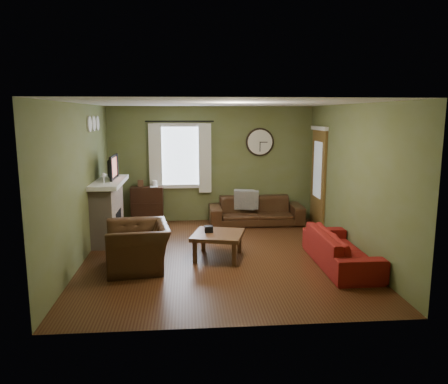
{
  "coord_description": "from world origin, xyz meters",
  "views": [
    {
      "loc": [
        -0.55,
        -7.26,
        2.42
      ],
      "look_at": [
        0.1,
        0.4,
        1.05
      ],
      "focal_mm": 35.0,
      "sensor_mm": 36.0,
      "label": 1
    }
  ],
  "objects": [
    {
      "name": "pillow_left",
      "position": [
        0.81,
        2.16,
        0.55
      ],
      "size": [
        0.43,
        0.18,
        0.41
      ],
      "primitive_type": "cube",
      "rotation": [
        0.0,
        0.0,
        -0.14
      ],
      "color": "gray",
      "rests_on": "sofa_brown"
    },
    {
      "name": "tissue_box",
      "position": [
        -0.2,
        -0.04,
        0.4
      ],
      "size": [
        0.15,
        0.15,
        0.11
      ],
      "primitive_type": "cube",
      "rotation": [
        0.0,
        0.0,
        0.05
      ],
      "color": "black",
      "rests_on": "coffee_table"
    },
    {
      "name": "fireplace",
      "position": [
        -2.1,
        1.15,
        0.55
      ],
      "size": [
        0.4,
        1.4,
        1.1
      ],
      "primitive_type": "cube",
      "color": "tan",
      "rests_on": "floor"
    },
    {
      "name": "wall_right",
      "position": [
        2.3,
        0.0,
        1.3
      ],
      "size": [
        0.0,
        5.2,
        2.6
      ],
      "primitive_type": "cube",
      "color": "#5B6538",
      "rests_on": "ground"
    },
    {
      "name": "wall_clock",
      "position": [
        1.1,
        2.55,
        1.8
      ],
      "size": [
        0.64,
        0.06,
        0.64
      ],
      "primitive_type": null,
      "color": "white",
      "rests_on": "wall_back"
    },
    {
      "name": "armchair",
      "position": [
        -1.35,
        -0.5,
        0.36
      ],
      "size": [
        1.11,
        1.23,
        0.71
      ],
      "primitive_type": "imported",
      "rotation": [
        0.0,
        0.0,
        -1.42
      ],
      "color": "#362012",
      "rests_on": "floor"
    },
    {
      "name": "door",
      "position": [
        2.27,
        1.85,
        1.05
      ],
      "size": [
        0.05,
        0.9,
        2.1
      ],
      "primitive_type": "cube",
      "color": "brown",
      "rests_on": "floor"
    },
    {
      "name": "floor",
      "position": [
        0.0,
        0.0,
        0.0
      ],
      "size": [
        4.6,
        5.2,
        0.0
      ],
      "primitive_type": "cube",
      "color": "#412211",
      "rests_on": "ground"
    },
    {
      "name": "medallion_right",
      "position": [
        -2.28,
        1.5,
        2.25
      ],
      "size": [
        0.28,
        0.28,
        0.03
      ],
      "primitive_type": "cylinder",
      "color": "white",
      "rests_on": "wall_left"
    },
    {
      "name": "wall_front",
      "position": [
        0.0,
        -2.6,
        1.3
      ],
      "size": [
        4.6,
        0.0,
        2.6
      ],
      "primitive_type": "cube",
      "color": "#5B6538",
      "rests_on": "ground"
    },
    {
      "name": "firebox",
      "position": [
        -1.91,
        1.15,
        0.3
      ],
      "size": [
        0.04,
        0.6,
        0.55
      ],
      "primitive_type": "cube",
      "color": "black",
      "rests_on": "fireplace"
    },
    {
      "name": "curtain_left",
      "position": [
        -1.25,
        2.48,
        1.45
      ],
      "size": [
        0.28,
        0.04,
        1.55
      ],
      "primitive_type": "cube",
      "color": "silver",
      "rests_on": "wall_back"
    },
    {
      "name": "medallion_mid",
      "position": [
        -2.28,
        1.15,
        2.25
      ],
      "size": [
        0.28,
        0.28,
        0.03
      ],
      "primitive_type": "cylinder",
      "color": "white",
      "rests_on": "wall_left"
    },
    {
      "name": "book",
      "position": [
        -1.37,
        2.29,
        0.96
      ],
      "size": [
        0.19,
        0.24,
        0.02
      ],
      "primitive_type": "imported",
      "rotation": [
        0.0,
        0.0,
        0.11
      ],
      "color": "#533421",
      "rests_on": "bookshelf"
    },
    {
      "name": "tv_screen",
      "position": [
        -1.97,
        1.3,
        1.41
      ],
      "size": [
        0.02,
        0.62,
        0.36
      ],
      "primitive_type": "cube",
      "color": "#994C3F",
      "rests_on": "mantel"
    },
    {
      "name": "window_pane",
      "position": [
        -0.7,
        2.58,
        1.5
      ],
      "size": [
        1.0,
        0.02,
        1.3
      ],
      "primitive_type": null,
      "color": "silver",
      "rests_on": "wall_back"
    },
    {
      "name": "pillow_right",
      "position": [
        0.71,
        2.19,
        0.55
      ],
      "size": [
        0.46,
        0.24,
        0.44
      ],
      "primitive_type": "cube",
      "rotation": [
        0.0,
        0.0,
        -0.24
      ],
      "color": "gray",
      "rests_on": "sofa_brown"
    },
    {
      "name": "curtain_right",
      "position": [
        -0.15,
        2.48,
        1.45
      ],
      "size": [
        0.28,
        0.04,
        1.55
      ],
      "primitive_type": "cube",
      "color": "silver",
      "rests_on": "wall_back"
    },
    {
      "name": "wall_back",
      "position": [
        0.0,
        2.6,
        1.3
      ],
      "size": [
        4.6,
        0.0,
        2.6
      ],
      "primitive_type": "cube",
      "color": "#5B6538",
      "rests_on": "ground"
    },
    {
      "name": "mantel",
      "position": [
        -2.07,
        1.15,
        1.14
      ],
      "size": [
        0.58,
        1.6,
        0.08
      ],
      "primitive_type": "cube",
      "color": "white",
      "rests_on": "fireplace"
    },
    {
      "name": "coffee_table",
      "position": [
        -0.05,
        -0.12,
        0.22
      ],
      "size": [
        1.0,
        1.0,
        0.44
      ],
      "primitive_type": null,
      "rotation": [
        0.0,
        0.0,
        -0.25
      ],
      "color": "#533421",
      "rests_on": "floor"
    },
    {
      "name": "sofa_brown",
      "position": [
        0.97,
        2.16,
        0.3
      ],
      "size": [
        2.06,
        0.81,
        0.6
      ],
      "primitive_type": "imported",
      "color": "#362012",
      "rests_on": "floor"
    },
    {
      "name": "wine_glass_b",
      "position": [
        -2.05,
        0.69,
        1.28
      ],
      "size": [
        0.07,
        0.07,
        0.19
      ],
      "primitive_type": null,
      "color": "white",
      "rests_on": "mantel"
    },
    {
      "name": "medallion_left",
      "position": [
        -2.28,
        0.8,
        2.25
      ],
      "size": [
        0.28,
        0.28,
        0.03
      ],
      "primitive_type": "cylinder",
      "color": "white",
      "rests_on": "wall_left"
    },
    {
      "name": "tv",
      "position": [
        -2.05,
        1.3,
        1.35
      ],
      "size": [
        0.08,
        0.6,
        0.35
      ],
      "primitive_type": "imported",
      "rotation": [
        0.0,
        0.0,
        1.57
      ],
      "color": "black",
      "rests_on": "mantel"
    },
    {
      "name": "wall_left",
      "position": [
        -2.3,
        0.0,
        1.3
      ],
      "size": [
        0.0,
        5.2,
        2.6
      ],
      "primitive_type": "cube",
      "color": "#5B6538",
      "rests_on": "ground"
    },
    {
      "name": "ceiling",
      "position": [
        0.0,
        0.0,
        2.6
      ],
      "size": [
        4.6,
        5.2,
        0.0
      ],
      "primitive_type": "cube",
      "color": "white",
      "rests_on": "ground"
    },
    {
      "name": "sofa_red",
      "position": [
        1.9,
        -0.67,
        0.28
      ],
      "size": [
        0.75,
        1.92,
        0.56
      ],
      "primitive_type": "imported",
      "rotation": [
        0.0,
        0.0,
        1.57
      ],
      "color": "maroon",
      "rests_on": "floor"
    },
    {
      "name": "wine_glass_a",
      "position": [
        -2.05,
        0.65,
        1.28
      ],
      "size": [
        0.07,
        0.07,
        0.21
      ],
      "primitive_type": null,
      "color": "white",
      "rests_on": "mantel"
    },
    {
      "name": "bookshelf",
      "position": [
        -1.45,
        2.35,
        0.42
      ],
      "size": [
        0.71,
        0.3,
        0.84
      ],
      "primitive_type": null,
      "color": "black",
      "rests_on": "floor"
    },
    {
      "name": "curtain_rod",
      "position": [
        -0.7,
        2.48,
        2.27
      ],
      "size": [
        0.03,
        0.03,
        1.5
      ],
      "primitive_type": "cylinder",
      "color": "black",
      "rests_on": "wall_back"
    }
  ]
}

